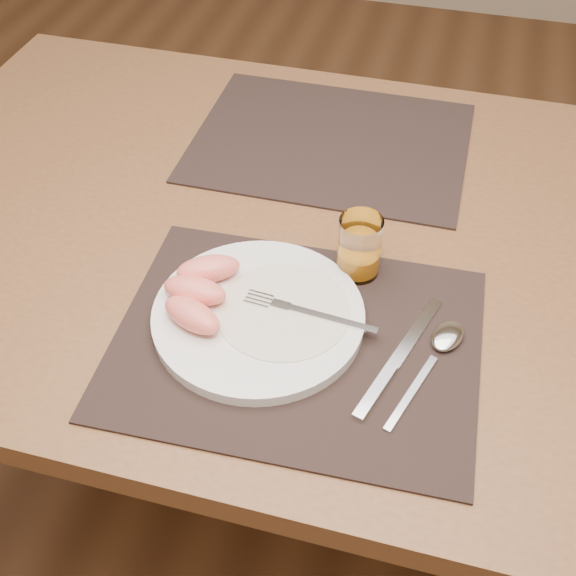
% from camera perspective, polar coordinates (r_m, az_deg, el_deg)
% --- Properties ---
extents(ground, '(5.00, 5.00, 0.00)m').
position_cam_1_polar(ground, '(1.65, 1.51, -15.49)').
color(ground, brown).
rests_on(ground, ground).
extents(table, '(1.40, 0.90, 0.75)m').
position_cam_1_polar(table, '(1.11, 2.15, 1.49)').
color(table, brown).
rests_on(table, ground).
extents(placemat_near, '(0.46, 0.37, 0.00)m').
position_cam_1_polar(placemat_near, '(0.90, 0.68, -4.27)').
color(placemat_near, black).
rests_on(placemat_near, table).
extents(placemat_far, '(0.45, 0.35, 0.00)m').
position_cam_1_polar(placemat_far, '(1.23, 3.37, 11.46)').
color(placemat_far, black).
rests_on(placemat_far, table).
extents(plate, '(0.27, 0.27, 0.02)m').
position_cam_1_polar(plate, '(0.92, -2.35, -2.21)').
color(plate, white).
rests_on(plate, placemat_near).
extents(plate_dressing, '(0.17, 0.17, 0.00)m').
position_cam_1_polar(plate_dressing, '(0.91, -0.38, -1.76)').
color(plate_dressing, white).
rests_on(plate_dressing, plate).
extents(fork, '(0.18, 0.03, 0.00)m').
position_cam_1_polar(fork, '(0.91, 0.85, -1.76)').
color(fork, silver).
rests_on(fork, plate).
extents(knife, '(0.08, 0.21, 0.01)m').
position_cam_1_polar(knife, '(0.88, 8.28, -6.09)').
color(knife, silver).
rests_on(knife, placemat_near).
extents(spoon, '(0.08, 0.19, 0.01)m').
position_cam_1_polar(spoon, '(0.91, 12.10, -4.33)').
color(spoon, silver).
rests_on(spoon, placemat_near).
extents(juice_glass, '(0.06, 0.06, 0.09)m').
position_cam_1_polar(juice_glass, '(0.96, 5.64, 3.07)').
color(juice_glass, white).
rests_on(juice_glass, placemat_near).
extents(grapefruit_wedges, '(0.10, 0.15, 0.03)m').
position_cam_1_polar(grapefruit_wedges, '(0.92, -7.09, -0.24)').
color(grapefruit_wedges, '#FF7D68').
rests_on(grapefruit_wedges, plate).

